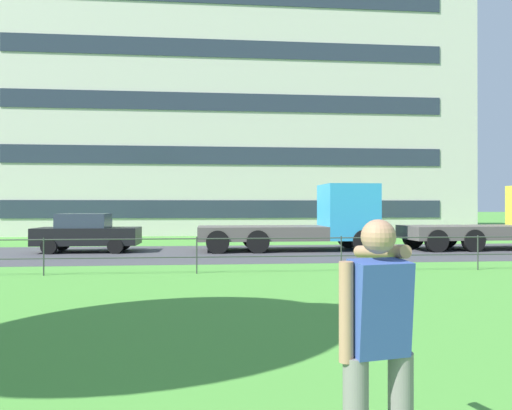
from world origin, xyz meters
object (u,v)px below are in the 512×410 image
object	(u,v)px
flatbed_truck_far_right	(313,221)
apartment_building_background	(226,118)
person_thrower	(377,346)
car_black_center	(87,233)

from	to	relation	value
flatbed_truck_far_right	apartment_building_background	size ratio (longest dim) A/B	0.23
person_thrower	apartment_building_background	bearing A→B (deg)	89.80
flatbed_truck_far_right	apartment_building_background	distance (m)	18.51
apartment_building_background	car_black_center	bearing A→B (deg)	-110.00
car_black_center	apartment_building_background	world-z (taller)	apartment_building_background
car_black_center	flatbed_truck_far_right	bearing A→B (deg)	-0.36
person_thrower	apartment_building_background	size ratio (longest dim) A/B	0.05
flatbed_truck_far_right	apartment_building_background	world-z (taller)	apartment_building_background
car_black_center	flatbed_truck_far_right	size ratio (longest dim) A/B	0.55
car_black_center	flatbed_truck_far_right	distance (m)	9.19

